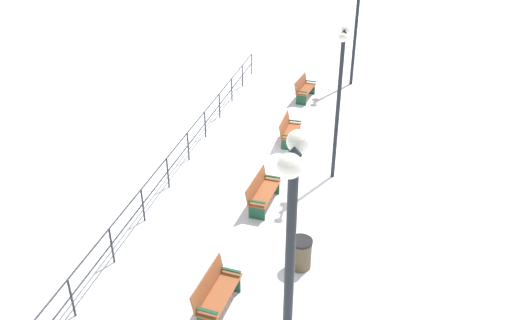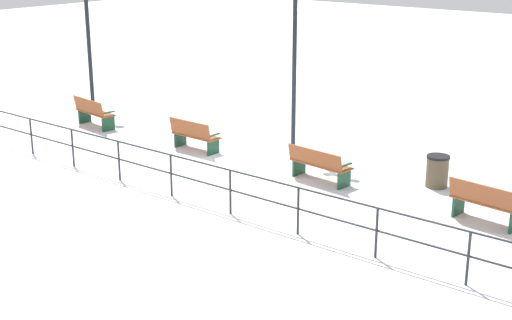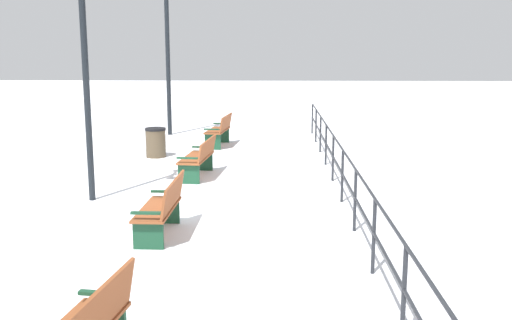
{
  "view_description": "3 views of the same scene",
  "coord_description": "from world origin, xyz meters",
  "px_view_note": "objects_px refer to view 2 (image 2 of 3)",
  "views": [
    {
      "loc": [
        2.51,
        -14.03,
        8.1
      ],
      "look_at": [
        -0.63,
        -0.52,
        0.57
      ],
      "focal_mm": 35.76,
      "sensor_mm": 36.0,
      "label": 1
    },
    {
      "loc": [
        -14.28,
        -11.49,
        5.86
      ],
      "look_at": [
        -1.66,
        -1.39,
        0.8
      ],
      "focal_mm": 51.55,
      "sensor_mm": 36.0,
      "label": 2
    },
    {
      "loc": [
        -1.76,
        10.84,
        2.89
      ],
      "look_at": [
        -1.4,
        -0.83,
        0.64
      ],
      "focal_mm": 41.39,
      "sensor_mm": 36.0,
      "label": 3
    }
  ],
  "objects_px": {
    "bench_fourth": "(93,112)",
    "bench_third": "(194,135)",
    "lamppost_middle": "(295,40)",
    "lamppost_far": "(86,4)",
    "bench_nearest": "(485,202)",
    "bench_second": "(319,164)",
    "trash_bin": "(437,171)"
  },
  "relations": [
    {
      "from": "trash_bin",
      "to": "lamppost_far",
      "type": "bearing_deg",
      "value": 88.52
    },
    {
      "from": "lamppost_middle",
      "to": "lamppost_far",
      "type": "bearing_deg",
      "value": 90.0
    },
    {
      "from": "bench_fourth",
      "to": "trash_bin",
      "type": "xyz_separation_m",
      "value": [
        1.5,
        -10.8,
        -0.09
      ]
    },
    {
      "from": "bench_nearest",
      "to": "lamppost_far",
      "type": "relative_size",
      "value": 0.3
    },
    {
      "from": "bench_fourth",
      "to": "bench_third",
      "type": "bearing_deg",
      "value": -81.2
    },
    {
      "from": "bench_fourth",
      "to": "trash_bin",
      "type": "bearing_deg",
      "value": -74.35
    },
    {
      "from": "bench_second",
      "to": "trash_bin",
      "type": "xyz_separation_m",
      "value": [
        1.47,
        -2.4,
        -0.06
      ]
    },
    {
      "from": "bench_fourth",
      "to": "trash_bin",
      "type": "height_order",
      "value": "bench_fourth"
    },
    {
      "from": "bench_nearest",
      "to": "bench_fourth",
      "type": "height_order",
      "value": "bench_fourth"
    },
    {
      "from": "lamppost_far",
      "to": "bench_second",
      "type": "bearing_deg",
      "value": -99.57
    },
    {
      "from": "bench_fourth",
      "to": "lamppost_far",
      "type": "height_order",
      "value": "lamppost_far"
    },
    {
      "from": "bench_second",
      "to": "trash_bin",
      "type": "distance_m",
      "value": 2.81
    },
    {
      "from": "bench_nearest",
      "to": "bench_third",
      "type": "distance_m",
      "value": 8.39
    },
    {
      "from": "bench_nearest",
      "to": "bench_fourth",
      "type": "xyz_separation_m",
      "value": [
        0.04,
        12.6,
        0.01
      ]
    },
    {
      "from": "bench_third",
      "to": "lamppost_middle",
      "type": "distance_m",
      "value": 3.8
    },
    {
      "from": "lamppost_far",
      "to": "trash_bin",
      "type": "relative_size",
      "value": 6.67
    },
    {
      "from": "bench_second",
      "to": "trash_bin",
      "type": "height_order",
      "value": "bench_second"
    },
    {
      "from": "bench_nearest",
      "to": "bench_second",
      "type": "relative_size",
      "value": 0.93
    },
    {
      "from": "bench_second",
      "to": "bench_third",
      "type": "distance_m",
      "value": 4.19
    },
    {
      "from": "bench_third",
      "to": "bench_fourth",
      "type": "xyz_separation_m",
      "value": [
        -0.08,
        4.21,
        0.03
      ]
    },
    {
      "from": "lamppost_far",
      "to": "bench_fourth",
      "type": "bearing_deg",
      "value": -128.55
    },
    {
      "from": "bench_nearest",
      "to": "lamppost_middle",
      "type": "relative_size",
      "value": 0.33
    },
    {
      "from": "bench_nearest",
      "to": "bench_second",
      "type": "bearing_deg",
      "value": 95.09
    },
    {
      "from": "bench_third",
      "to": "bench_fourth",
      "type": "height_order",
      "value": "bench_fourth"
    },
    {
      "from": "bench_nearest",
      "to": "bench_second",
      "type": "distance_m",
      "value": 4.2
    },
    {
      "from": "lamppost_far",
      "to": "bench_third",
      "type": "bearing_deg",
      "value": -105.13
    },
    {
      "from": "bench_fourth",
      "to": "lamppost_far",
      "type": "distance_m",
      "value": 4.24
    },
    {
      "from": "bench_fourth",
      "to": "trash_bin",
      "type": "distance_m",
      "value": 10.9
    },
    {
      "from": "lamppost_middle",
      "to": "bench_third",
      "type": "bearing_deg",
      "value": 129.87
    },
    {
      "from": "bench_fourth",
      "to": "lamppost_far",
      "type": "bearing_deg",
      "value": 59.2
    },
    {
      "from": "trash_bin",
      "to": "bench_fourth",
      "type": "bearing_deg",
      "value": 97.91
    },
    {
      "from": "lamppost_middle",
      "to": "bench_nearest",
      "type": "bearing_deg",
      "value": -106.69
    }
  ]
}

